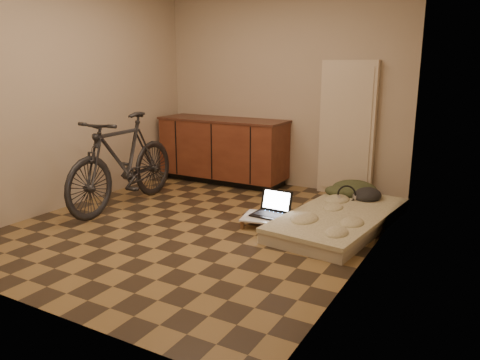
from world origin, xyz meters
The scene contains 10 objects.
room_shell centered at (0.00, 0.00, 1.30)m, with size 3.50×4.00×2.60m.
cabinets centered at (-0.75, 1.70, 0.47)m, with size 1.84×0.62×0.91m.
appliance_panel centered at (0.95, 1.94, 0.85)m, with size 0.70×0.10×1.70m, color beige.
bicycle centered at (-1.14, 0.11, 0.60)m, with size 0.55×1.86×1.21m, color black.
futon centered at (1.30, 0.68, 0.08)m, with size 1.07×1.91×0.16m.
clothing_pile centered at (1.26, 1.42, 0.27)m, with size 0.57×0.48×0.23m, color #313A21, non-canonical shape.
headphones centered at (1.23, 1.13, 0.23)m, with size 0.23×0.21×0.15m, color black, non-canonical shape.
lap_desk centered at (0.69, 0.33, 0.09)m, with size 0.69×0.52×0.10m.
laptop centered at (0.65, 0.40, 0.15)m, with size 0.37×0.34×0.25m.
mouse centered at (0.91, 0.39, 0.12)m, with size 0.05×0.09×0.03m, color white.
Camera 1 is at (2.67, -3.86, 1.66)m, focal length 35.00 mm.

